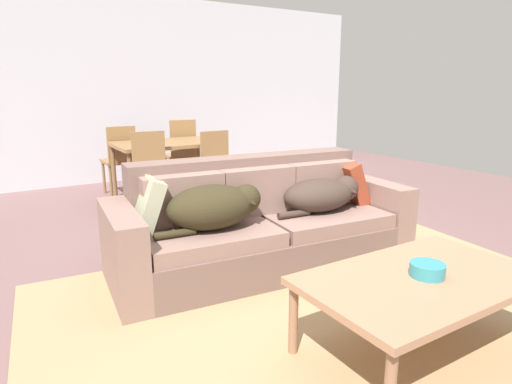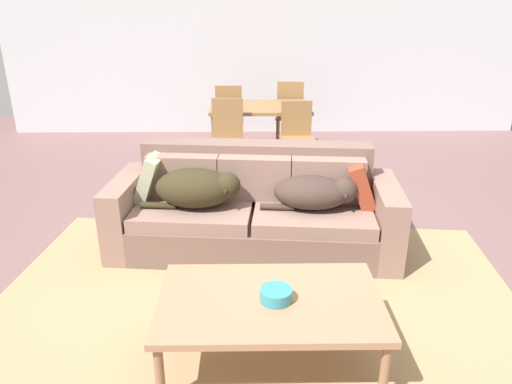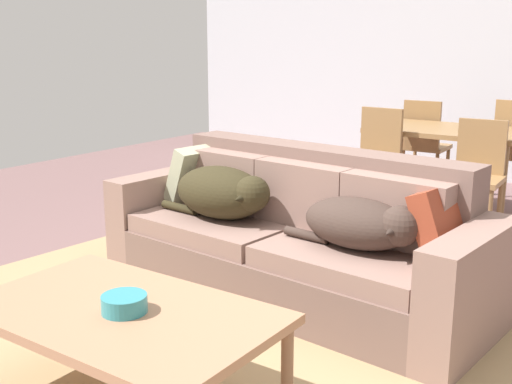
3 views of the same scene
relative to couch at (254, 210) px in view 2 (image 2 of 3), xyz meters
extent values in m
plane|color=#765656|center=(0.23, -0.08, -0.33)|extent=(10.00, 10.00, 0.00)
cube|color=silver|center=(0.23, 3.92, 1.02)|extent=(8.00, 0.12, 2.70)
cube|color=tan|center=(-0.01, -0.94, -0.32)|extent=(3.92, 3.01, 0.01)
cube|color=#72584E|center=(-0.01, -0.06, -0.18)|extent=(2.03, 1.03, 0.31)
cube|color=#8B6B60|center=(-0.49, -0.02, 0.03)|extent=(1.02, 0.90, 0.11)
cube|color=#8B6B60|center=(0.48, -0.11, 0.03)|extent=(1.02, 0.90, 0.11)
cube|color=#72584E|center=(0.02, 0.24, 0.30)|extent=(1.97, 0.42, 0.44)
cube|color=#8B6B60|center=(-0.60, 0.11, 0.27)|extent=(0.61, 0.21, 0.37)
cube|color=#8B6B60|center=(0.00, 0.05, 0.27)|extent=(0.61, 0.21, 0.37)
cube|color=#8B6B60|center=(0.61, 0.00, 0.27)|extent=(0.61, 0.21, 0.37)
cube|color=#8B6B60|center=(-1.08, 0.04, -0.03)|extent=(0.27, 0.87, 0.61)
cube|color=#8B6B60|center=(1.07, -0.16, -0.03)|extent=(0.27, 0.87, 0.61)
ellipsoid|color=#322B19|center=(-0.48, -0.10, 0.24)|extent=(0.67, 0.45, 0.32)
sphere|color=#322B19|center=(-0.21, -0.15, 0.28)|extent=(0.21, 0.21, 0.21)
cone|color=black|center=(-0.22, -0.24, 0.27)|extent=(0.10, 0.12, 0.09)
cylinder|color=#322B19|center=(-0.77, -0.15, 0.12)|extent=(0.29, 0.08, 0.05)
ellipsoid|color=#3F3029|center=(0.46, -0.14, 0.22)|extent=(0.64, 0.43, 0.26)
sphere|color=#3F3029|center=(0.71, -0.19, 0.25)|extent=(0.21, 0.21, 0.21)
cone|color=#2F241E|center=(0.70, -0.28, 0.24)|extent=(0.10, 0.12, 0.09)
cylinder|color=#3F3029|center=(0.18, -0.20, 0.12)|extent=(0.28, 0.07, 0.05)
cube|color=#A8AB8A|center=(-0.87, 0.12, 0.27)|extent=(0.28, 0.42, 0.41)
cube|color=brown|center=(0.88, -0.04, 0.25)|extent=(0.29, 0.40, 0.39)
cube|color=#AD7A59|center=(0.07, -1.45, 0.09)|extent=(1.25, 0.76, 0.04)
cylinder|color=#93684C|center=(-0.50, -1.78, -0.13)|extent=(0.05, 0.05, 0.40)
cylinder|color=#93684C|center=(0.64, -1.78, -0.13)|extent=(0.05, 0.05, 0.40)
cylinder|color=#93684C|center=(-0.50, -1.12, -0.13)|extent=(0.05, 0.05, 0.40)
cylinder|color=#93684C|center=(0.64, -1.12, -0.13)|extent=(0.05, 0.05, 0.40)
cylinder|color=teal|center=(0.10, -1.47, 0.15)|extent=(0.18, 0.18, 0.07)
cube|color=olive|center=(0.11, 2.32, 0.39)|extent=(1.25, 0.83, 0.04)
cylinder|color=brown|center=(-0.47, 1.95, 0.02)|extent=(0.05, 0.05, 0.70)
cylinder|color=brown|center=(0.68, 1.95, 0.02)|extent=(0.05, 0.05, 0.70)
cylinder|color=brown|center=(-0.47, 2.68, 0.02)|extent=(0.05, 0.05, 0.70)
cylinder|color=brown|center=(0.68, 2.68, 0.02)|extent=(0.05, 0.05, 0.70)
cube|color=olive|center=(-0.30, 1.64, 0.10)|extent=(0.41, 0.41, 0.04)
cube|color=olive|center=(-0.29, 1.82, 0.36)|extent=(0.36, 0.05, 0.48)
cylinder|color=brown|center=(-0.47, 1.48, -0.13)|extent=(0.04, 0.04, 0.41)
cylinder|color=brown|center=(-0.13, 1.46, -0.13)|extent=(0.04, 0.04, 0.41)
cylinder|color=brown|center=(-0.46, 1.82, -0.13)|extent=(0.04, 0.04, 0.41)
cylinder|color=brown|center=(-0.12, 1.80, -0.13)|extent=(0.04, 0.04, 0.41)
cube|color=olive|center=(0.53, 1.67, 0.13)|extent=(0.42, 0.42, 0.04)
cube|color=olive|center=(0.52, 1.85, 0.36)|extent=(0.36, 0.05, 0.41)
cylinder|color=brown|center=(0.37, 1.49, -0.11)|extent=(0.04, 0.04, 0.44)
cylinder|color=brown|center=(0.71, 1.51, -0.11)|extent=(0.04, 0.04, 0.44)
cylinder|color=brown|center=(0.35, 1.83, -0.11)|extent=(0.04, 0.04, 0.44)
cylinder|color=brown|center=(0.69, 1.85, -0.11)|extent=(0.04, 0.04, 0.44)
cube|color=olive|center=(-0.32, 2.99, 0.11)|extent=(0.41, 0.41, 0.04)
cube|color=olive|center=(-0.31, 2.81, 0.36)|extent=(0.36, 0.05, 0.45)
cylinder|color=brown|center=(-0.15, 3.16, -0.12)|extent=(0.04, 0.04, 0.43)
cylinder|color=brown|center=(-0.49, 3.15, -0.12)|extent=(0.04, 0.04, 0.43)
cylinder|color=brown|center=(-0.15, 2.82, -0.12)|extent=(0.04, 0.04, 0.43)
cylinder|color=brown|center=(-0.49, 2.81, -0.12)|extent=(0.04, 0.04, 0.43)
cube|color=olive|center=(0.55, 3.01, 0.11)|extent=(0.44, 0.44, 0.04)
cube|color=olive|center=(0.53, 2.83, 0.38)|extent=(0.36, 0.07, 0.50)
cylinder|color=brown|center=(0.73, 3.16, -0.12)|extent=(0.04, 0.04, 0.42)
cylinder|color=brown|center=(0.40, 3.20, -0.12)|extent=(0.04, 0.04, 0.42)
cylinder|color=brown|center=(0.70, 2.82, -0.12)|extent=(0.04, 0.04, 0.42)
cylinder|color=brown|center=(0.36, 2.86, -0.12)|extent=(0.04, 0.04, 0.42)
camera|label=1|loc=(-1.77, -2.80, 1.08)|focal=30.78mm
camera|label=2|loc=(-0.04, -3.69, 1.65)|focal=33.58mm
camera|label=3|loc=(1.86, -3.09, 1.16)|focal=44.93mm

